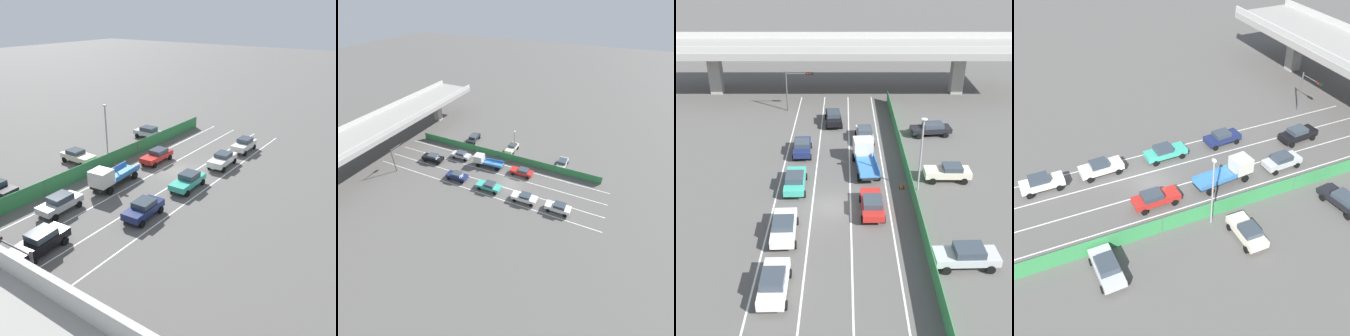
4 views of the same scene
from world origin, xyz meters
TOP-DOWN VIEW (x-y plane):
  - ground_plane at (0.00, 0.00)m, footprint 300.00×300.00m
  - lane_line_left_edge at (-5.01, 5.43)m, footprint 0.14×46.87m
  - lane_line_mid_left at (-1.67, 5.43)m, footprint 0.14×46.87m
  - lane_line_mid_right at (1.67, 5.43)m, footprint 0.14×46.87m
  - lane_line_right_edge at (5.01, 5.43)m, footprint 0.14×46.87m
  - elevated_overpass at (0.00, 30.87)m, footprint 55.14×10.06m
  - green_fence at (7.16, 5.43)m, footprint 0.10×42.97m
  - car_sedan_black at (-0.21, 18.67)m, footprint 2.32×4.79m
  - car_sedan_white at (-3.55, -4.21)m, footprint 2.19×4.62m
  - car_sedan_navy at (-3.36, 10.25)m, footprint 2.16×4.31m
  - car_sedan_red at (3.46, -0.89)m, footprint 2.07×4.61m
  - car_sedan_silver at (3.45, 13.75)m, footprint 2.14×4.30m
  - car_hatchback_white at (-3.46, -10.34)m, footprint 2.00×4.33m
  - car_taxi_teal at (-3.41, 3.05)m, footprint 2.15×4.73m
  - flatbed_truck_blue at (3.15, 7.78)m, footprint 2.65×6.45m
  - parked_wagon_silver at (9.76, -7.56)m, footprint 4.60×2.15m
  - parked_sedan_cream at (11.03, 4.72)m, footprint 4.38×2.07m
  - parked_sedan_dark at (11.27, 15.25)m, footprint 4.79×2.45m
  - traffic_light at (-5.11, 23.44)m, footprint 3.69×0.43m
  - street_lamp at (7.90, 2.83)m, footprint 0.60×0.36m
  - traffic_cone at (6.46, 3.14)m, footprint 0.47×0.47m

SIDE VIEW (x-z plane):
  - ground_plane at x=0.00m, z-range 0.00..0.00m
  - lane_line_left_edge at x=-5.01m, z-range 0.00..0.01m
  - lane_line_mid_left at x=-1.67m, z-range 0.00..0.01m
  - lane_line_mid_right at x=1.67m, z-range 0.00..0.01m
  - lane_line_right_edge at x=5.01m, z-range 0.00..0.01m
  - traffic_cone at x=6.46m, z-range -0.02..0.58m
  - green_fence at x=7.16m, z-range 0.00..1.65m
  - car_sedan_red at x=3.46m, z-range 0.09..1.62m
  - parked_sedan_dark at x=11.27m, z-range 0.11..1.62m
  - parked_sedan_cream at x=11.03m, z-range 0.09..1.66m
  - car_taxi_teal at x=-3.41m, z-range 0.07..1.69m
  - car_sedan_white at x=-3.55m, z-range 0.09..1.69m
  - car_sedan_navy at x=-3.36m, z-range 0.10..1.69m
  - parked_wagon_silver at x=9.76m, z-range 0.09..1.70m
  - car_sedan_silver at x=3.45m, z-range 0.09..1.70m
  - car_sedan_black at x=-0.21m, z-range 0.09..1.78m
  - car_hatchback_white at x=-3.46m, z-range 0.08..1.78m
  - flatbed_truck_blue at x=3.15m, z-range 0.05..2.44m
  - traffic_light at x=-5.11m, z-range 1.13..6.43m
  - street_lamp at x=7.90m, z-range 0.76..7.89m
  - elevated_overpass at x=0.00m, z-range 2.38..10.22m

